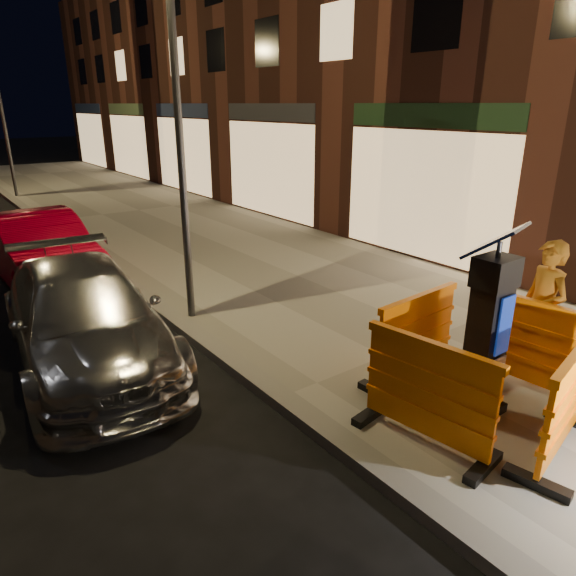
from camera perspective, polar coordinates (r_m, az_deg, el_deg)
ground_plane at (r=6.53m, az=-0.39°, el=-13.00°), size 120.00×120.00×0.00m
sidewalk at (r=8.40m, az=16.41°, el=-5.40°), size 6.00×60.00×0.15m
kerb at (r=6.49m, az=-0.39°, el=-12.44°), size 0.30×60.00×0.15m
parking_kiosk at (r=6.07m, az=21.31°, el=-4.29°), size 0.74×0.74×2.10m
barrier_front at (r=5.89m, az=28.59°, el=-11.23°), size 1.60×0.91×1.17m
barrier_back at (r=6.74m, az=14.06°, el=-5.39°), size 1.54×0.71×1.17m
barrier_kerbside at (r=5.56m, az=15.28°, el=-11.23°), size 0.84×1.58×1.17m
barrier_bldgside at (r=7.02m, az=25.07°, el=-5.71°), size 0.74×1.55×1.17m
car_silver at (r=8.09m, az=-20.96°, el=-7.53°), size 2.42×4.91×1.37m
car_red at (r=11.85m, az=-25.27°, el=0.48°), size 1.71×4.47×1.46m
man at (r=7.24m, az=26.41°, el=-2.30°), size 0.66×0.79×1.83m
street_lamp_mid at (r=8.21m, az=-12.00°, el=16.70°), size 0.12×0.12×6.00m
street_lamp_far at (r=22.70m, az=-29.15°, el=16.46°), size 0.12×0.12×6.00m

